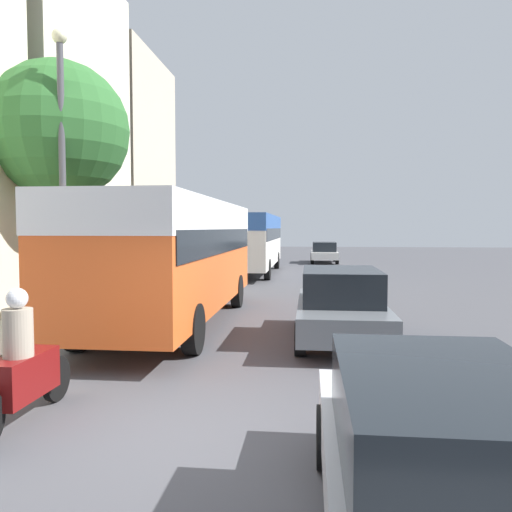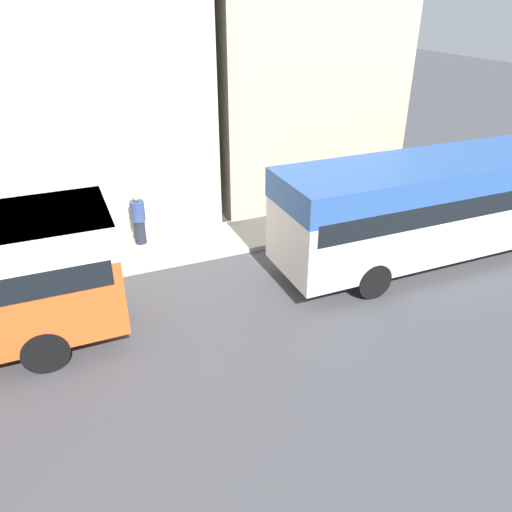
% 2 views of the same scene
% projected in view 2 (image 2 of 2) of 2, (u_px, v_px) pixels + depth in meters
% --- Properties ---
extents(building_midblock, '(6.92, 7.05, 12.09)m').
position_uv_depth(building_midblock, '(78.00, 33.00, 16.15)').
color(building_midblock, beige).
rests_on(building_midblock, ground_plane).
extents(building_far_terrace, '(5.24, 7.00, 11.16)m').
position_uv_depth(building_far_terrace, '(293.00, 42.00, 18.20)').
color(building_far_terrace, '#BCAD93').
rests_on(building_far_terrace, ground_plane).
extents(bus_following, '(2.61, 10.78, 3.14)m').
position_uv_depth(bus_following, '(452.00, 194.00, 14.55)').
color(bus_following, silver).
rests_on(bus_following, ground_plane).
extents(pedestrian_near_curb, '(0.44, 0.44, 1.63)m').
position_uv_depth(pedestrian_near_curb, '(139.00, 219.00, 15.56)').
color(pedestrian_near_curb, '#232838').
rests_on(pedestrian_near_curb, sidewalk).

